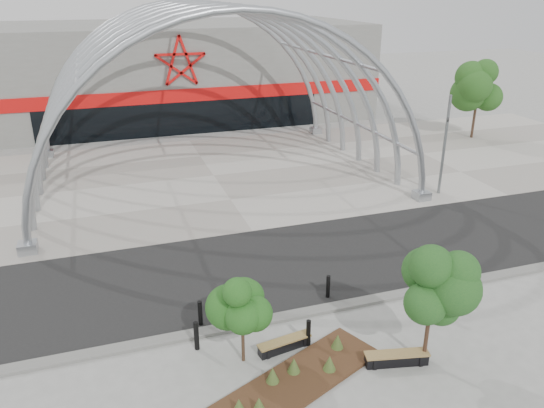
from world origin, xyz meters
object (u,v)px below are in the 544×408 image
at_px(bench_0, 284,345).
at_px(bollard_2, 308,333).
at_px(street_tree_0, 242,297).
at_px(bench_1, 396,359).
at_px(street_tree_1, 433,287).
at_px(signal_pole, 445,144).

xyz_separation_m(bench_0, bollard_2, (0.82, -0.01, 0.28)).
relative_size(street_tree_0, bench_1, 1.57).
distance_m(street_tree_0, street_tree_1, 5.65).
distance_m(street_tree_1, bench_0, 5.05).
xyz_separation_m(street_tree_0, bench_1, (4.46, -1.67, -2.11)).
distance_m(street_tree_0, bench_0, 2.55).
height_order(signal_pole, bench_0, signal_pole).
xyz_separation_m(signal_pole, bollard_2, (-12.18, -10.42, -2.46)).
distance_m(bench_0, bench_1, 3.53).
height_order(street_tree_0, bench_0, street_tree_0).
height_order(street_tree_1, bench_1, street_tree_1).
relative_size(street_tree_0, bench_0, 1.73).
relative_size(street_tree_1, bench_1, 1.83).
bearing_deg(bench_1, signal_pole, 50.78).
relative_size(signal_pole, bench_0, 3.01).
xyz_separation_m(signal_pole, street_tree_0, (-14.40, -10.50, -0.62)).
relative_size(street_tree_0, street_tree_1, 0.86).
bearing_deg(bench_0, street_tree_0, -175.97).
relative_size(signal_pole, bench_1, 2.73).
distance_m(street_tree_1, bench_1, 2.65).
height_order(street_tree_1, bench_0, street_tree_1).
bearing_deg(street_tree_1, signal_pole, 53.70).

